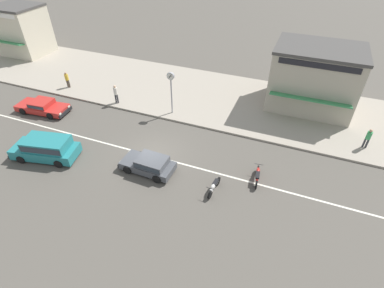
{
  "coord_description": "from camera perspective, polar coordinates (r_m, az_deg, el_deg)",
  "views": [
    {
      "loc": [
        8.61,
        -14.07,
        13.87
      ],
      "look_at": [
        2.49,
        1.37,
        0.8
      ],
      "focal_mm": 28.0,
      "sensor_mm": 36.0,
      "label": 1
    }
  ],
  "objects": [
    {
      "name": "pedestrian_near_clock",
      "position": [
        27.53,
        -14.34,
        9.45
      ],
      "size": [
        0.34,
        0.34,
        1.72
      ],
      "color": "#333338",
      "rests_on": "kerb_strip"
    },
    {
      "name": "minivan_teal_1",
      "position": [
        23.13,
        -26.06,
        -0.57
      ],
      "size": [
        4.88,
        2.8,
        1.56
      ],
      "color": "teal",
      "rests_on": "ground"
    },
    {
      "name": "sedan_red_2",
      "position": [
        28.91,
        -26.59,
        6.44
      ],
      "size": [
        4.66,
        2.21,
        1.06
      ],
      "color": "red",
      "rests_on": "ground"
    },
    {
      "name": "pedestrian_by_shop",
      "position": [
        31.78,
        -22.72,
        11.4
      ],
      "size": [
        0.34,
        0.34,
        1.54
      ],
      "color": "#4C4238",
      "rests_on": "kerb_strip"
    },
    {
      "name": "motorcycle_1",
      "position": [
        18.67,
        4.24,
        -8.05
      ],
      "size": [
        0.56,
        1.83,
        0.8
      ],
      "color": "black",
      "rests_on": "ground"
    },
    {
      "name": "hatchback_dark_grey_0",
      "position": [
        20.05,
        -8.14,
        -3.77
      ],
      "size": [
        3.68,
        1.84,
        1.1
      ],
      "color": "#47494F",
      "rests_on": "ground"
    },
    {
      "name": "shopfront_corner_warung",
      "position": [
        42.06,
        -29.63,
        18.38
      ],
      "size": [
        5.13,
        5.11,
        5.36
      ],
      "color": "beige",
      "rests_on": "kerb_strip"
    },
    {
      "name": "pedestrian_far_end",
      "position": [
        24.76,
        30.54,
        1.14
      ],
      "size": [
        0.34,
        0.34,
        1.59
      ],
      "color": "#333338",
      "rests_on": "kerb_strip"
    },
    {
      "name": "ground_plane",
      "position": [
        21.56,
        -7.52,
        -2.26
      ],
      "size": [
        160.0,
        160.0,
        0.0
      ],
      "primitive_type": "plane",
      "color": "#544F47"
    },
    {
      "name": "shopfront_mid_block",
      "position": [
        27.58,
        22.22,
        11.63
      ],
      "size": [
        6.96,
        5.84,
        5.24
      ],
      "color": "#B2A893",
      "rests_on": "kerb_strip"
    },
    {
      "name": "lane_centre_stripe",
      "position": [
        21.56,
        -7.52,
        -2.25
      ],
      "size": [
        50.4,
        0.14,
        0.01
      ],
      "primitive_type": "cube",
      "color": "silver",
      "rests_on": "ground"
    },
    {
      "name": "motorcycle_0",
      "position": [
        19.76,
        12.36,
        -5.81
      ],
      "size": [
        0.56,
        1.98,
        0.8
      ],
      "color": "black",
      "rests_on": "ground"
    },
    {
      "name": "street_clock",
      "position": [
        24.51,
        -4.02,
        11.4
      ],
      "size": [
        0.62,
        0.22,
        3.68
      ],
      "color": "#9E9EA3",
      "rests_on": "kerb_strip"
    },
    {
      "name": "kerb_strip",
      "position": [
        28.7,
        1.43,
        9.45
      ],
      "size": [
        68.0,
        10.0,
        0.15
      ],
      "primitive_type": "cube",
      "color": "#9E9384",
      "rests_on": "ground"
    }
  ]
}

